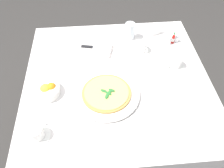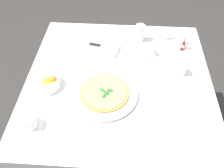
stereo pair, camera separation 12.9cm
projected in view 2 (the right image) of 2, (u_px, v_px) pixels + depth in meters
name	position (u px, v px, depth m)	size (l,w,h in m)	color
ground_plane	(117.00, 140.00, 1.91)	(8.00, 8.00, 0.00)	#33302D
dining_table	(118.00, 93.00, 1.45)	(1.07, 1.07, 0.76)	white
pizza_plate	(105.00, 94.00, 1.25)	(0.36, 0.36, 0.02)	white
pizza	(105.00, 92.00, 1.24)	(0.27, 0.27, 0.02)	#C68E47
coffee_cup_far_left	(148.00, 50.00, 1.46)	(0.13, 0.13, 0.07)	white
coffee_cup_near_right	(180.00, 69.00, 1.35)	(0.13, 0.13, 0.07)	white
coffee_cup_near_left	(29.00, 122.00, 1.11)	(0.13, 0.13, 0.07)	white
water_glass_right_edge	(140.00, 34.00, 1.54)	(0.06, 0.06, 0.11)	white
napkin_folded	(102.00, 48.00, 1.51)	(0.25, 0.18, 0.02)	white
dinner_knife	(102.00, 46.00, 1.50)	(0.19, 0.06, 0.01)	silver
citrus_bowl	(48.00, 83.00, 1.29)	(0.15, 0.15, 0.07)	white
hot_sauce_bottle	(183.00, 45.00, 1.49)	(0.02, 0.02, 0.08)	#B7140F
salt_shaker	(187.00, 45.00, 1.50)	(0.03, 0.03, 0.06)	white
pepper_shaker	(179.00, 47.00, 1.49)	(0.03, 0.03, 0.06)	white
menu_card	(169.00, 36.00, 1.56)	(0.08, 0.04, 0.06)	white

